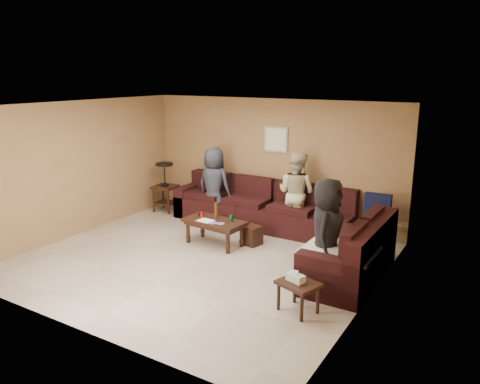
{
  "coord_description": "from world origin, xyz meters",
  "views": [
    {
      "loc": [
        4.26,
        -5.81,
        2.99
      ],
      "look_at": [
        0.25,
        0.85,
        1.0
      ],
      "focal_mm": 35.0,
      "sensor_mm": 36.0,
      "label": 1
    }
  ],
  "objects": [
    {
      "name": "end_table_left",
      "position": [
        -2.31,
        1.9,
        0.56
      ],
      "size": [
        0.53,
        0.53,
        1.08
      ],
      "rotation": [
        0.0,
        0.0,
        0.13
      ],
      "color": "black",
      "rests_on": "ground"
    },
    {
      "name": "coffee_table",
      "position": [
        -0.2,
        0.71,
        0.39
      ],
      "size": [
        1.15,
        0.64,
        0.74
      ],
      "rotation": [
        0.0,
        0.0,
        -0.09
      ],
      "color": "black",
      "rests_on": "ground"
    },
    {
      "name": "person_right",
      "position": [
        2.07,
        0.22,
        0.79
      ],
      "size": [
        0.63,
        0.85,
        1.57
      ],
      "primitive_type": "imported",
      "rotation": [
        0.0,
        0.0,
        1.75
      ],
      "color": "black",
      "rests_on": "ground"
    },
    {
      "name": "waste_bin",
      "position": [
        0.38,
        1.06,
        0.17
      ],
      "size": [
        0.34,
        0.34,
        0.34
      ],
      "primitive_type": "cube",
      "rotation": [
        0.0,
        0.0,
        -0.22
      ],
      "color": "black",
      "rests_on": "ground"
    },
    {
      "name": "sectional_sofa",
      "position": [
        0.81,
        1.52,
        0.33
      ],
      "size": [
        4.65,
        2.9,
        0.97
      ],
      "color": "black",
      "rests_on": "ground"
    },
    {
      "name": "room",
      "position": [
        0.0,
        0.0,
        1.66
      ],
      "size": [
        5.6,
        5.5,
        2.5
      ],
      "color": "#ADA293",
      "rests_on": "ground"
    },
    {
      "name": "wall_art",
      "position": [
        0.1,
        2.48,
        1.7
      ],
      "size": [
        0.52,
        0.04,
        0.52
      ],
      "color": "tan",
      "rests_on": "ground"
    },
    {
      "name": "person_middle",
      "position": [
        0.77,
        2.05,
        0.79
      ],
      "size": [
        0.84,
        0.69,
        1.57
      ],
      "primitive_type": "imported",
      "rotation": [
        0.0,
        0.0,
        3.01
      ],
      "color": "#C6BC93",
      "rests_on": "ground"
    },
    {
      "name": "person_left",
      "position": [
        -0.97,
        1.85,
        0.77
      ],
      "size": [
        0.76,
        0.5,
        1.54
      ],
      "primitive_type": "imported",
      "rotation": [
        0.0,
        0.0,
        3.12
      ],
      "color": "#2A303B",
      "rests_on": "ground"
    },
    {
      "name": "side_table_right",
      "position": [
        2.07,
        -0.75,
        0.36
      ],
      "size": [
        0.6,
        0.54,
        0.56
      ],
      "rotation": [
        0.0,
        0.0,
        -0.31
      ],
      "color": "black",
      "rests_on": "ground"
    }
  ]
}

